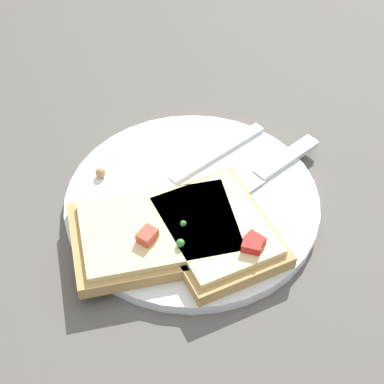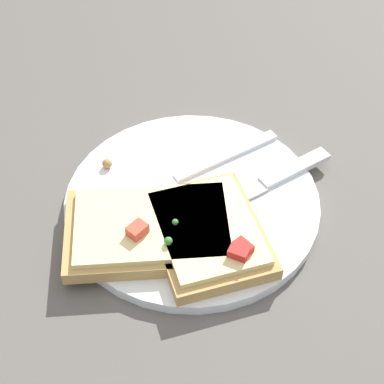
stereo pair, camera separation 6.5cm
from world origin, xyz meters
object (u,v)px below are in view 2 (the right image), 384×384
object	(u,v)px
pizza_slice_main	(152,229)
pizza_slice_corner	(209,233)
plate	(192,203)
fork	(182,172)
knife	(255,188)

from	to	relation	value
pizza_slice_main	pizza_slice_corner	xyz separation A→B (m)	(-0.02, 0.05, 0.00)
pizza_slice_main	pizza_slice_corner	distance (m)	0.06
plate	pizza_slice_main	bearing A→B (deg)	-8.00
fork	pizza_slice_main	world-z (taller)	pizza_slice_main
plate	fork	bearing A→B (deg)	-132.08
pizza_slice_corner	fork	bearing A→B (deg)	179.36
plate	knife	bearing A→B (deg)	132.47
plate	fork	size ratio (longest dim) A/B	1.34
knife	pizza_slice_main	bearing A→B (deg)	-2.71
fork	pizza_slice_corner	world-z (taller)	pizza_slice_corner
plate	pizza_slice_corner	xyz separation A→B (m)	(0.04, 0.04, 0.02)
knife	pizza_slice_corner	size ratio (longest dim) A/B	1.28
pizza_slice_corner	pizza_slice_main	bearing A→B (deg)	-112.93
fork	pizza_slice_main	bearing A→B (deg)	39.02
plate	knife	xyz separation A→B (m)	(-0.05, 0.05, 0.01)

